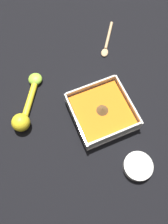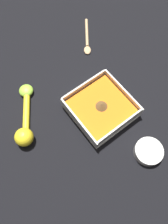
{
  "view_description": "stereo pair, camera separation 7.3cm",
  "coord_description": "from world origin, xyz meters",
  "px_view_note": "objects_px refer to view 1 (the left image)",
  "views": [
    {
      "loc": [
        0.25,
        -0.18,
        0.71
      ],
      "look_at": [
        -0.02,
        -0.07,
        0.03
      ],
      "focal_mm": 35.0,
      "sensor_mm": 36.0,
      "label": 1
    },
    {
      "loc": [
        0.21,
        -0.25,
        0.71
      ],
      "look_at": [
        -0.02,
        -0.07,
        0.03
      ],
      "focal_mm": 35.0,
      "sensor_mm": 36.0,
      "label": 2
    }
  ],
  "objects_px": {
    "lemon_squeezer": "(23,117)",
    "lemon_half": "(35,79)",
    "spice_bowl": "(138,166)",
    "wooden_spoon": "(107,41)",
    "square_dish": "(102,112)"
  },
  "relations": [
    {
      "from": "spice_bowl",
      "to": "lemon_half",
      "type": "relative_size",
      "value": 1.78
    },
    {
      "from": "lemon_squeezer",
      "to": "wooden_spoon",
      "type": "height_order",
      "value": "lemon_squeezer"
    },
    {
      "from": "lemon_squeezer",
      "to": "wooden_spoon",
      "type": "distance_m",
      "value": 0.46
    },
    {
      "from": "square_dish",
      "to": "lemon_squeezer",
      "type": "height_order",
      "value": "lemon_squeezer"
    },
    {
      "from": "square_dish",
      "to": "lemon_half",
      "type": "bearing_deg",
      "value": -142.13
    },
    {
      "from": "square_dish",
      "to": "lemon_squeezer",
      "type": "bearing_deg",
      "value": -108.41
    },
    {
      "from": "spice_bowl",
      "to": "lemon_squeezer",
      "type": "height_order",
      "value": "lemon_squeezer"
    },
    {
      "from": "lemon_squeezer",
      "to": "lemon_half",
      "type": "relative_size",
      "value": 3.5
    },
    {
      "from": "spice_bowl",
      "to": "lemon_half",
      "type": "xyz_separation_m",
      "value": [
        -0.43,
        -0.2,
        0.0
      ]
    },
    {
      "from": "lemon_half",
      "to": "spice_bowl",
      "type": "bearing_deg",
      "value": 24.71
    },
    {
      "from": "lemon_half",
      "to": "wooden_spoon",
      "type": "relative_size",
      "value": 0.32
    },
    {
      "from": "spice_bowl",
      "to": "lemon_squeezer",
      "type": "xyz_separation_m",
      "value": [
        -0.3,
        -0.28,
        0.01
      ]
    },
    {
      "from": "lemon_half",
      "to": "square_dish",
      "type": "bearing_deg",
      "value": 37.87
    },
    {
      "from": "spice_bowl",
      "to": "lemon_half",
      "type": "distance_m",
      "value": 0.48
    },
    {
      "from": "spice_bowl",
      "to": "lemon_squeezer",
      "type": "bearing_deg",
      "value": -136.41
    }
  ]
}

